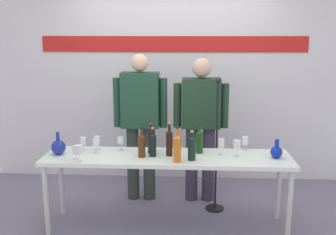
% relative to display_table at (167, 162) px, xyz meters
% --- Properties ---
extents(ground_plane, '(10.00, 10.00, 0.00)m').
position_rel_display_table_xyz_m(ground_plane, '(0.00, 0.00, -0.69)').
color(ground_plane, slate).
extents(back_wall, '(4.84, 0.11, 3.00)m').
position_rel_display_table_xyz_m(back_wall, '(0.00, 1.45, 0.81)').
color(back_wall, silver).
rests_on(back_wall, ground).
extents(display_table, '(2.43, 0.56, 0.75)m').
position_rel_display_table_xyz_m(display_table, '(0.00, 0.00, 0.00)').
color(display_table, white).
rests_on(display_table, ground).
extents(decanter_blue_left, '(0.15, 0.15, 0.23)m').
position_rel_display_table_xyz_m(decanter_blue_left, '(-1.08, -0.01, 0.14)').
color(decanter_blue_left, navy).
rests_on(decanter_blue_left, display_table).
extents(decanter_blue_right, '(0.12, 0.12, 0.19)m').
position_rel_display_table_xyz_m(decanter_blue_right, '(1.06, -0.01, 0.13)').
color(decanter_blue_right, '#0E26B1').
rests_on(decanter_blue_right, display_table).
extents(presenter_left, '(0.61, 0.22, 1.71)m').
position_rel_display_table_xyz_m(presenter_left, '(-0.34, 0.67, 0.29)').
color(presenter_left, '#2E362F').
rests_on(presenter_left, ground).
extents(presenter_right, '(0.62, 0.22, 1.66)m').
position_rel_display_table_xyz_m(presenter_right, '(0.34, 0.67, 0.27)').
color(presenter_right, '#352F41').
rests_on(presenter_right, ground).
extents(wine_bottle_0, '(0.07, 0.07, 0.30)m').
position_rel_display_table_xyz_m(wine_bottle_0, '(-0.25, -0.05, 0.19)').
color(wine_bottle_0, '#4D280D').
rests_on(wine_bottle_0, display_table).
extents(wine_bottle_1, '(0.07, 0.07, 0.29)m').
position_rel_display_table_xyz_m(wine_bottle_1, '(0.24, -0.11, 0.19)').
color(wine_bottle_1, black).
rests_on(wine_bottle_1, display_table).
extents(wine_bottle_2, '(0.07, 0.07, 0.29)m').
position_rel_display_table_xyz_m(wine_bottle_2, '(-0.14, -0.02, 0.19)').
color(wine_bottle_2, black).
rests_on(wine_bottle_2, display_table).
extents(wine_bottle_3, '(0.07, 0.07, 0.31)m').
position_rel_display_table_xyz_m(wine_bottle_3, '(0.32, 0.11, 0.19)').
color(wine_bottle_3, '#174017').
rests_on(wine_bottle_3, display_table).
extents(wine_bottle_4, '(0.07, 0.07, 0.31)m').
position_rel_display_table_xyz_m(wine_bottle_4, '(-0.16, 0.09, 0.19)').
color(wine_bottle_4, '#310618').
rests_on(wine_bottle_4, display_table).
extents(wine_bottle_5, '(0.07, 0.07, 0.34)m').
position_rel_display_table_xyz_m(wine_bottle_5, '(0.10, -0.18, 0.20)').
color(wine_bottle_5, orange).
rests_on(wine_bottle_5, display_table).
extents(wine_bottle_6, '(0.06, 0.06, 0.34)m').
position_rel_display_table_xyz_m(wine_bottle_6, '(0.02, 0.01, 0.21)').
color(wine_bottle_6, black).
rests_on(wine_bottle_6, display_table).
extents(wine_glass_left_0, '(0.06, 0.06, 0.14)m').
position_rel_display_table_xyz_m(wine_glass_left_0, '(-0.87, 0.13, 0.16)').
color(wine_glass_left_0, white).
rests_on(wine_glass_left_0, display_table).
extents(wine_glass_left_1, '(0.07, 0.07, 0.16)m').
position_rel_display_table_xyz_m(wine_glass_left_1, '(-0.81, -0.22, 0.18)').
color(wine_glass_left_1, white).
rests_on(wine_glass_left_1, display_table).
extents(wine_glass_left_2, '(0.06, 0.06, 0.14)m').
position_rel_display_table_xyz_m(wine_glass_left_2, '(-0.49, 0.16, 0.17)').
color(wine_glass_left_2, white).
rests_on(wine_glass_left_2, display_table).
extents(wine_glass_left_3, '(0.07, 0.07, 0.14)m').
position_rel_display_table_xyz_m(wine_glass_left_3, '(-0.72, 0.06, 0.16)').
color(wine_glass_left_3, white).
rests_on(wine_glass_left_3, display_table).
extents(wine_glass_left_4, '(0.06, 0.06, 0.13)m').
position_rel_display_table_xyz_m(wine_glass_left_4, '(-0.87, -0.16, 0.16)').
color(wine_glass_left_4, white).
rests_on(wine_glass_left_4, display_table).
extents(wine_glass_left_5, '(0.06, 0.06, 0.14)m').
position_rel_display_table_xyz_m(wine_glass_left_5, '(-0.73, 0.17, 0.17)').
color(wine_glass_left_5, white).
rests_on(wine_glass_left_5, display_table).
extents(wine_glass_right_0, '(0.07, 0.07, 0.16)m').
position_rel_display_table_xyz_m(wine_glass_right_0, '(0.68, 0.02, 0.18)').
color(wine_glass_right_0, white).
rests_on(wine_glass_right_0, display_table).
extents(wine_glass_right_1, '(0.06, 0.06, 0.14)m').
position_rel_display_table_xyz_m(wine_glass_right_1, '(0.79, 0.23, 0.16)').
color(wine_glass_right_1, white).
rests_on(wine_glass_right_1, display_table).
extents(wine_glass_right_2, '(0.06, 0.06, 0.17)m').
position_rel_display_table_xyz_m(wine_glass_right_2, '(0.53, 0.05, 0.19)').
color(wine_glass_right_2, white).
rests_on(wine_glass_right_2, display_table).
extents(microphone_stand, '(0.20, 0.20, 1.48)m').
position_rel_display_table_xyz_m(microphone_stand, '(0.51, 0.42, -0.19)').
color(microphone_stand, black).
rests_on(microphone_stand, ground).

